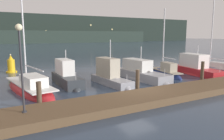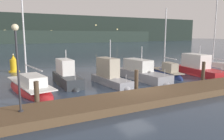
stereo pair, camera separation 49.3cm
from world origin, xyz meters
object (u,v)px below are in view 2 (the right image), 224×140
object	(u,v)px
sailboat_berth_9	(217,71)
dock_lamppost	(17,54)
motorboat_berth_4	(67,80)
motorboat_berth_6	(142,76)
motorboat_berth_5	(110,80)
motorboat_berth_8	(199,70)
channel_buoy	(14,65)
sailboat_berth_3	(30,88)
sailboat_berth_7	(166,74)

from	to	relation	value
sailboat_berth_9	dock_lamppost	xyz separation A→B (m)	(-21.05, -5.10, 3.14)
motorboat_berth_4	motorboat_berth_6	size ratio (longest dim) A/B	0.76
motorboat_berth_5	motorboat_berth_6	size ratio (longest dim) A/B	0.75
motorboat_berth_4	dock_lamppost	bearing A→B (deg)	-121.91
motorboat_berth_4	dock_lamppost	size ratio (longest dim) A/B	1.27
motorboat_berth_6	motorboat_berth_8	world-z (taller)	motorboat_berth_6
channel_buoy	motorboat_berth_6	bearing A→B (deg)	-43.25
motorboat_berth_8	sailboat_berth_3	bearing A→B (deg)	176.33
sailboat_berth_3	motorboat_berth_4	world-z (taller)	sailboat_berth_3
sailboat_berth_7	dock_lamppost	size ratio (longest dim) A/B	1.77
motorboat_berth_4	motorboat_berth_8	xyz separation A→B (m)	(13.79, -1.72, 0.05)
sailboat_berth_3	sailboat_berth_7	distance (m)	13.39
channel_buoy	sailboat_berth_7	bearing A→B (deg)	-34.32
motorboat_berth_4	motorboat_berth_8	size ratio (longest dim) A/B	0.76
sailboat_berth_3	channel_buoy	distance (m)	9.57
motorboat_berth_5	motorboat_berth_8	distance (m)	10.45
sailboat_berth_3	motorboat_berth_8	world-z (taller)	sailboat_berth_3
motorboat_berth_6	sailboat_berth_7	distance (m)	3.43
motorboat_berth_8	sailboat_berth_7	bearing A→B (deg)	162.27
motorboat_berth_5	channel_buoy	world-z (taller)	motorboat_berth_5
motorboat_berth_8	dock_lamppost	xyz separation A→B (m)	(-17.95, -4.96, 2.83)
motorboat_berth_5	channel_buoy	bearing A→B (deg)	123.51
motorboat_berth_8	dock_lamppost	distance (m)	18.84
sailboat_berth_3	dock_lamppost	size ratio (longest dim) A/B	2.68
motorboat_berth_5	channel_buoy	xyz separation A→B (m)	(-6.92, 10.45, 0.42)
motorboat_berth_6	channel_buoy	bearing A→B (deg)	136.75
motorboat_berth_5	motorboat_berth_8	world-z (taller)	motorboat_berth_5
motorboat_berth_6	dock_lamppost	distance (m)	12.82
motorboat_berth_6	sailboat_berth_9	xyz separation A→B (m)	(9.93, -0.57, -0.19)
motorboat_berth_5	motorboat_berth_6	world-z (taller)	motorboat_berth_5
sailboat_berth_9	dock_lamppost	bearing A→B (deg)	-166.38
motorboat_berth_8	dock_lamppost	world-z (taller)	dock_lamppost
sailboat_berth_3	channel_buoy	bearing A→B (deg)	93.24
sailboat_berth_3	sailboat_berth_7	size ratio (longest dim) A/B	1.51
sailboat_berth_7	channel_buoy	size ratio (longest dim) A/B	3.60
sailboat_berth_3	sailboat_berth_7	bearing A→B (deg)	0.08
motorboat_berth_6	sailboat_berth_7	xyz separation A→B (m)	(3.41, 0.39, -0.14)
motorboat_berth_5	motorboat_berth_8	size ratio (longest dim) A/B	0.76
motorboat_berth_4	channel_buoy	distance (m)	9.59
sailboat_berth_3	dock_lamppost	distance (m)	6.89
motorboat_berth_6	channel_buoy	world-z (taller)	motorboat_berth_6
sailboat_berth_3	sailboat_berth_9	world-z (taller)	sailboat_berth_3
motorboat_berth_5	sailboat_berth_9	world-z (taller)	sailboat_berth_9
sailboat_berth_7	sailboat_berth_9	bearing A→B (deg)	-8.38
motorboat_berth_4	motorboat_berth_6	distance (m)	7.03
sailboat_berth_9	motorboat_berth_6	bearing A→B (deg)	176.71
sailboat_berth_7	dock_lamppost	xyz separation A→B (m)	(-14.52, -6.06, 3.09)
motorboat_berth_8	sailboat_berth_9	world-z (taller)	sailboat_berth_9
motorboat_berth_4	channel_buoy	world-z (taller)	motorboat_berth_4
motorboat_berth_6	motorboat_berth_5	bearing A→B (deg)	-171.41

